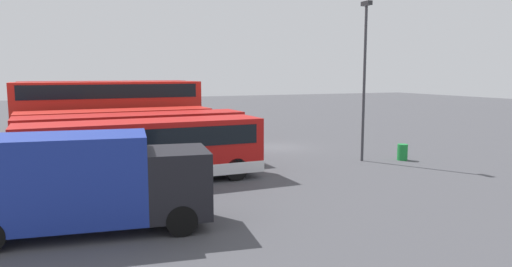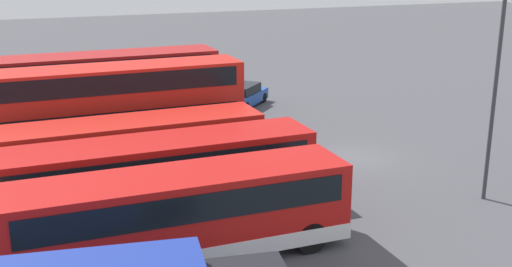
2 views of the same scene
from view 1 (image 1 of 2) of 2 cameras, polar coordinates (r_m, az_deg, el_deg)
name	(u,v)px [view 1 (image 1 of 2)]	position (r m, az deg, el deg)	size (l,w,h in m)	color
ground_plane	(276,147)	(32.19, 2.48, -1.70)	(140.00, 140.00, 0.00)	#47474C
bus_single_deck_near_end	(145,149)	(21.98, -13.58, -1.91)	(2.70, 11.10, 2.95)	#B71411
bus_single_deck_second	(135,138)	(25.74, -14.69, -0.60)	(2.80, 11.94, 2.95)	#B71411
bus_single_deck_third	(118,132)	(28.81, -16.67, 0.17)	(2.85, 11.19, 2.95)	red
bus_double_decker_fourth	(111,113)	(32.50, -17.49, 2.40)	(2.77, 12.04, 4.55)	red
bus_double_decker_fifth	(106,109)	(36.18, -18.01, 2.86)	(2.79, 11.74, 4.55)	#A51919
box_truck_blue	(85,181)	(15.79, -20.30, -5.51)	(3.54, 7.78, 3.20)	navy
car_hatchback_silver	(207,122)	(42.29, -6.11, 1.41)	(4.13, 4.10, 1.43)	#1E479E
lamp_post_tall	(365,71)	(27.46, 13.24, 7.57)	(0.70, 0.30, 9.14)	#38383D
waste_bin_yellow	(402,152)	(28.70, 17.61, -2.21)	(0.60, 0.60, 0.95)	#197F33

